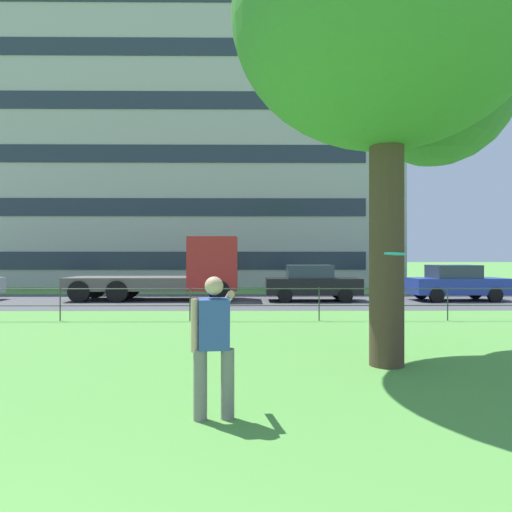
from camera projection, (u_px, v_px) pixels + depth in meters
The scene contains 9 objects.
street_strip at pixel (209, 301), 19.88m from camera, with size 80.00×7.12×0.01m, color #4C4C51.
park_fence at pixel (190, 298), 13.79m from camera, with size 38.43×0.04×1.00m.
tree_large_lawn at pixel (389, 29), 8.61m from camera, with size 5.76×5.79×8.60m.
person_thrower at pixel (214, 342), 5.47m from camera, with size 0.51×0.79×1.68m.
frisbee at pixel (395, 254), 5.92m from camera, with size 0.36×0.36×0.04m.
flatbed_truck_far_right at pixel (180, 272), 20.40m from camera, with size 7.34×2.53×2.75m.
car_black_right at pixel (312, 283), 19.92m from camera, with size 4.00×1.82×1.54m.
car_blue_far_left at pixel (456, 283), 20.04m from camera, with size 4.06×1.93×1.54m.
apartment_building_background at pixel (165, 146), 34.55m from camera, with size 32.29×12.18×20.15m.
Camera 1 is at (1.84, -0.85, 1.92)m, focal length 32.65 mm.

